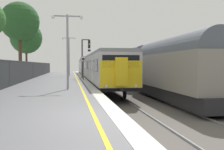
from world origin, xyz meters
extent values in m
cube|color=slate|center=(-2.50, 0.00, -0.50)|extent=(6.40, 110.00, 1.00)
cube|color=silver|center=(0.40, 0.00, 0.01)|extent=(0.60, 110.00, 0.01)
cube|color=yellow|center=(-0.35, 0.00, 0.01)|extent=(0.12, 110.00, 0.01)
cube|color=gray|center=(1.38, 0.00, -0.96)|extent=(0.07, 110.00, 0.08)
cube|color=gray|center=(2.82, 0.00, -0.96)|extent=(0.07, 110.00, 0.08)
cube|color=#B7B7BC|center=(2.10, 17.87, 1.27)|extent=(2.80, 19.65, 2.30)
cube|color=black|center=(2.10, 17.87, -0.01)|extent=(2.64, 19.05, 0.25)
cube|color=gray|center=(2.10, 17.87, 2.54)|extent=(2.68, 19.65, 0.24)
cube|color=black|center=(0.69, 17.87, 1.57)|extent=(0.02, 18.05, 0.84)
cube|color=silver|center=(0.69, 12.96, 1.17)|extent=(0.03, 1.10, 1.90)
cube|color=silver|center=(0.69, 22.79, 1.17)|extent=(0.03, 1.10, 1.90)
cylinder|color=black|center=(1.32, 10.65, -0.50)|extent=(0.12, 0.84, 0.84)
cylinder|color=black|center=(2.88, 10.65, -0.50)|extent=(0.12, 0.84, 0.84)
cylinder|color=black|center=(1.32, 25.10, -0.50)|extent=(0.12, 0.84, 0.84)
cylinder|color=black|center=(2.88, 25.10, -0.50)|extent=(0.12, 0.84, 0.84)
cube|color=#B7B7BC|center=(2.10, 38.13, 1.27)|extent=(2.80, 19.65, 2.30)
cube|color=black|center=(2.10, 38.13, -0.01)|extent=(2.64, 19.05, 0.25)
cube|color=gray|center=(2.10, 38.13, 2.54)|extent=(2.68, 19.65, 0.24)
cube|color=black|center=(0.69, 38.13, 1.57)|extent=(0.02, 18.05, 0.84)
cube|color=silver|center=(0.69, 33.21, 1.17)|extent=(0.03, 1.10, 1.90)
cube|color=silver|center=(0.69, 43.04, 1.17)|extent=(0.03, 1.10, 1.90)
cylinder|color=black|center=(1.32, 30.90, -0.50)|extent=(0.12, 0.84, 0.84)
cylinder|color=black|center=(2.88, 30.90, -0.50)|extent=(0.12, 0.84, 0.84)
cylinder|color=black|center=(1.32, 45.35, -0.50)|extent=(0.12, 0.84, 0.84)
cylinder|color=black|center=(2.88, 45.35, -0.50)|extent=(0.12, 0.84, 0.84)
cube|color=yellow|center=(2.10, 8.09, 1.02)|extent=(2.70, 0.10, 1.70)
cube|color=black|center=(2.10, 8.08, 1.82)|extent=(2.40, 0.08, 0.80)
cube|color=yellow|center=(2.10, 7.95, 1.17)|extent=(0.80, 0.24, 1.80)
cylinder|color=white|center=(1.15, 8.03, 0.27)|extent=(0.18, 0.06, 0.18)
cylinder|color=white|center=(3.05, 8.03, 0.27)|extent=(0.18, 0.06, 0.18)
cylinder|color=black|center=(2.10, 7.80, 0.02)|extent=(0.20, 0.35, 0.20)
cube|color=black|center=(2.10, 38.13, 2.79)|extent=(0.60, 0.90, 0.20)
cube|color=#232326|center=(6.10, 9.06, -0.38)|extent=(2.30, 12.44, 0.79)
cube|color=gray|center=(6.10, 9.06, 1.19)|extent=(2.60, 11.64, 2.34)
cylinder|color=#515660|center=(6.10, 9.06, 2.36)|extent=(2.39, 11.24, 2.39)
cylinder|color=black|center=(5.32, 4.84, -0.50)|extent=(0.12, 0.84, 0.84)
cylinder|color=black|center=(6.88, 4.84, -0.50)|extent=(0.12, 0.84, 0.84)
cylinder|color=black|center=(5.32, 13.28, -0.50)|extent=(0.12, 0.84, 0.84)
cylinder|color=black|center=(6.88, 13.28, -0.50)|extent=(0.12, 0.84, 0.84)
cube|color=#232326|center=(6.10, 22.30, -0.38)|extent=(2.30, 12.44, 0.79)
cube|color=gray|center=(6.10, 22.30, 1.19)|extent=(2.60, 11.64, 2.34)
cylinder|color=#515660|center=(6.10, 22.30, 2.36)|extent=(2.39, 11.24, 2.39)
cylinder|color=black|center=(5.32, 18.08, -0.50)|extent=(0.12, 0.84, 0.84)
cylinder|color=black|center=(6.88, 18.08, -0.50)|extent=(0.12, 0.84, 0.84)
cylinder|color=black|center=(5.32, 26.52, -0.50)|extent=(0.12, 0.84, 0.84)
cylinder|color=black|center=(6.88, 26.52, -0.50)|extent=(0.12, 0.84, 0.84)
cylinder|color=#47474C|center=(0.35, 23.66, 2.33)|extent=(0.18, 0.18, 4.65)
cube|color=#47474C|center=(0.80, 23.66, 4.65)|extent=(0.90, 0.12, 0.12)
cube|color=black|center=(1.20, 23.66, 4.10)|extent=(0.28, 0.20, 1.00)
cylinder|color=black|center=(1.20, 23.54, 4.42)|extent=(0.16, 0.04, 0.16)
cylinder|color=yellow|center=(1.20, 23.54, 4.10)|extent=(0.16, 0.04, 0.16)
cylinder|color=black|center=(1.20, 23.54, 3.78)|extent=(0.16, 0.04, 0.16)
cube|color=black|center=(1.20, 23.66, 3.35)|extent=(0.32, 0.16, 0.24)
cylinder|color=#59595B|center=(0.25, 18.86, 1.08)|extent=(0.08, 0.08, 2.15)
cylinder|color=black|center=(0.25, 18.85, 2.21)|extent=(0.59, 0.02, 0.59)
cylinder|color=silver|center=(0.25, 18.84, 2.21)|extent=(0.56, 0.02, 0.56)
cube|color=black|center=(0.25, 18.83, 2.21)|extent=(0.24, 0.01, 0.18)
cylinder|color=#93999E|center=(-1.24, 9.02, 2.42)|extent=(0.14, 0.14, 4.84)
cube|color=#93999E|center=(-0.79, 9.02, 4.74)|extent=(0.90, 0.08, 0.08)
cylinder|color=silver|center=(-0.34, 9.02, 4.66)|extent=(0.20, 0.20, 0.18)
cube|color=#93999E|center=(-1.69, 9.02, 4.74)|extent=(0.90, 0.08, 0.08)
cylinder|color=silver|center=(-2.14, 9.02, 4.66)|extent=(0.20, 0.20, 0.18)
cylinder|color=#93999E|center=(-1.24, 30.82, 2.82)|extent=(0.14, 0.14, 5.65)
cube|color=#93999E|center=(-0.79, 30.82, 5.55)|extent=(0.90, 0.08, 0.08)
cylinder|color=silver|center=(-0.34, 30.82, 5.47)|extent=(0.20, 0.20, 0.18)
cube|color=#93999E|center=(-1.69, 30.82, 5.55)|extent=(0.90, 0.08, 0.08)
cylinder|color=silver|center=(-2.14, 30.82, 5.47)|extent=(0.20, 0.20, 0.18)
cylinder|color=#38383D|center=(-5.45, 11.69, 0.96)|extent=(0.07, 0.07, 1.91)
cylinder|color=#38383D|center=(-5.45, 23.38, 0.96)|extent=(0.07, 0.07, 1.91)
cylinder|color=#38383D|center=(-5.45, 35.06, 0.96)|extent=(0.07, 0.07, 1.91)
cylinder|color=#38383D|center=(-5.45, 46.75, 0.96)|extent=(0.07, 0.07, 1.91)
cylinder|color=#473323|center=(-7.38, 31.28, 2.13)|extent=(0.29, 0.29, 4.26)
sphere|color=#285628|center=(-7.38, 31.28, 5.52)|extent=(4.58, 4.58, 4.58)
sphere|color=#285628|center=(-7.59, 31.66, 4.94)|extent=(3.36, 3.36, 3.36)
cylinder|color=#473323|center=(-7.21, 25.61, 2.82)|extent=(0.42, 0.42, 5.64)
sphere|color=#234C23|center=(-7.21, 25.61, 6.95)|extent=(4.78, 4.78, 4.78)
sphere|color=#234C23|center=(-7.66, 25.08, 6.36)|extent=(3.13, 3.13, 3.13)
camera|label=1|loc=(-1.07, -8.13, 1.59)|focal=41.78mm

